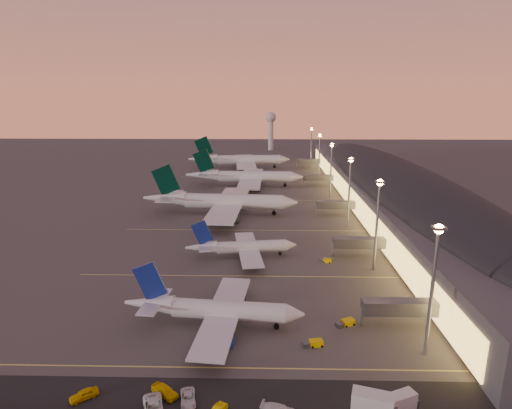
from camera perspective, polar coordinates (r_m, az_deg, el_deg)
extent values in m
plane|color=#454340|center=(122.04, -1.42, -8.55)|extent=(700.00, 700.00, 0.00)
cylinder|color=silver|center=(93.03, -3.62, -13.90)|extent=(24.28, 6.33, 4.09)
cone|color=silver|center=(91.79, 5.25, -14.36)|extent=(4.24, 4.43, 4.09)
cone|color=silver|center=(97.16, -14.05, -12.69)|extent=(11.18, 5.09, 4.09)
cube|color=silver|center=(93.57, -4.34, -14.24)|extent=(10.18, 34.92, 0.45)
cylinder|color=navy|center=(100.65, -3.05, -12.90)|extent=(5.68, 3.56, 3.06)
cylinder|color=navy|center=(87.74, -4.78, -17.42)|extent=(5.68, 3.56, 3.06)
cube|color=navy|center=(94.70, -13.94, -9.87)|extent=(7.51, 1.32, 8.86)
cube|color=silver|center=(96.45, -13.32, -12.45)|extent=(5.02, 12.70, 0.29)
cylinder|color=black|center=(93.34, 2.75, -15.80)|extent=(0.36, 0.36, 1.61)
cylinder|color=black|center=(93.45, 2.75, -15.92)|extent=(1.21, 0.82, 1.14)
cylinder|color=black|center=(97.19, -4.45, -14.50)|extent=(0.36, 0.36, 1.61)
cylinder|color=black|center=(97.30, -4.45, -14.62)|extent=(1.21, 0.82, 1.14)
cylinder|color=black|center=(92.34, -5.15, -16.21)|extent=(0.36, 0.36, 1.61)
cylinder|color=black|center=(92.46, -5.15, -16.33)|extent=(1.21, 0.82, 1.14)
cylinder|color=silver|center=(129.53, -0.61, -5.63)|extent=(21.08, 6.39, 3.54)
cone|color=silver|center=(131.28, 4.66, -5.40)|extent=(3.81, 3.97, 3.54)
cone|color=silver|center=(128.77, -7.34, -5.67)|extent=(9.79, 4.81, 3.54)
cube|color=silver|center=(129.66, -1.05, -5.91)|extent=(10.11, 30.36, 0.39)
cylinder|color=navy|center=(136.25, -1.04, -5.40)|extent=(5.02, 3.28, 2.65)
cylinder|color=navy|center=(124.08, -0.44, -7.47)|extent=(5.02, 3.28, 2.65)
cube|color=navy|center=(127.25, -7.19, -3.73)|extent=(6.50, 1.42, 7.68)
cube|color=silver|center=(128.57, -6.83, -5.44)|extent=(4.81, 11.09, 0.25)
cylinder|color=black|center=(131.56, 3.20, -6.48)|extent=(0.32, 0.32, 1.40)
cylinder|color=black|center=(131.63, 3.20, -6.56)|extent=(1.07, 0.75, 0.99)
cylinder|color=black|center=(132.56, -1.45, -6.29)|extent=(0.32, 0.32, 1.40)
cylinder|color=black|center=(132.63, -1.45, -6.37)|extent=(1.07, 0.75, 0.99)
cylinder|color=black|center=(127.96, -1.24, -7.08)|extent=(0.32, 0.32, 1.40)
cylinder|color=black|center=(128.04, -1.24, -7.17)|extent=(1.07, 0.75, 0.99)
cylinder|color=silver|center=(174.09, -3.02, 0.43)|extent=(39.61, 8.35, 5.95)
cone|color=silver|center=(172.53, 4.52, 0.27)|extent=(6.70, 6.32, 5.95)
cone|color=silver|center=(179.95, -12.06, 0.84)|extent=(18.09, 7.03, 5.95)
cube|color=silver|center=(174.61, -3.63, 0.11)|extent=(14.93, 58.07, 0.65)
cylinder|color=#56585E|center=(187.06, -2.68, 0.48)|extent=(9.14, 5.00, 4.46)
cylinder|color=#56585E|center=(162.91, -3.82, -1.70)|extent=(9.14, 5.00, 4.46)
cube|color=black|center=(178.06, -11.92, 3.23)|extent=(11.76, 1.61, 13.19)
cube|color=silver|center=(179.14, -11.42, 1.10)|extent=(7.60, 21.04, 0.42)
cylinder|color=black|center=(173.74, 2.41, -1.01)|extent=(0.50, 0.50, 2.38)
cylinder|color=black|center=(173.83, 2.41, -1.13)|extent=(1.73, 1.14, 1.66)
cylinder|color=black|center=(179.57, -3.82, -0.51)|extent=(0.50, 0.50, 2.38)
cylinder|color=black|center=(179.66, -3.82, -0.62)|extent=(1.73, 1.14, 1.66)
cylinder|color=black|center=(171.65, -4.23, -1.24)|extent=(0.50, 0.50, 2.38)
cylinder|color=black|center=(171.74, -4.23, -1.35)|extent=(1.73, 1.14, 1.66)
cylinder|color=silver|center=(226.31, -0.18, 3.74)|extent=(38.49, 6.63, 5.80)
cone|color=silver|center=(226.38, 5.48, 3.68)|extent=(6.31, 5.94, 5.80)
cone|color=silver|center=(229.16, -7.17, 3.95)|extent=(17.45, 6.18, 5.80)
cube|color=silver|center=(226.60, -0.65, 3.49)|extent=(12.35, 56.32, 0.64)
cylinder|color=#56585E|center=(239.01, -0.19, 3.60)|extent=(8.76, 4.54, 4.35)
cylinder|color=#56585E|center=(214.87, -0.50, 2.34)|extent=(8.76, 4.54, 4.35)
cube|color=black|center=(227.75, -7.01, 5.80)|extent=(11.46, 1.12, 12.88)
cube|color=silver|center=(228.66, -6.65, 4.16)|extent=(6.62, 20.32, 0.41)
cylinder|color=black|center=(226.94, 3.89, 2.69)|extent=(0.47, 0.47, 2.32)
cylinder|color=black|center=(227.02, 3.89, 2.61)|extent=(1.65, 1.05, 1.62)
cylinder|color=black|center=(231.25, -0.90, 2.95)|extent=(0.47, 0.47, 2.32)
cylinder|color=black|center=(231.32, -0.90, 2.87)|extent=(1.65, 1.05, 1.62)
cylinder|color=black|center=(223.31, -1.02, 2.53)|extent=(0.47, 0.47, 2.32)
cylinder|color=black|center=(223.39, -1.02, 2.44)|extent=(1.65, 1.05, 1.62)
cylinder|color=silver|center=(281.74, -1.02, 5.98)|extent=(41.38, 9.40, 6.20)
cone|color=silver|center=(283.64, 3.82, 6.01)|extent=(7.08, 6.70, 6.20)
cone|color=silver|center=(282.07, -7.11, 6.04)|extent=(18.95, 7.63, 6.20)
cube|color=silver|center=(281.84, -1.43, 5.76)|extent=(16.57, 60.71, 0.68)
cylinder|color=#56585E|center=(295.23, -1.25, 5.75)|extent=(9.60, 5.36, 4.65)
cylinder|color=#56585E|center=(269.21, -1.05, 4.89)|extent=(9.60, 5.36, 4.65)
cube|color=black|center=(280.94, -6.97, 7.66)|extent=(12.27, 1.89, 13.77)
cube|color=silver|center=(281.79, -6.66, 6.24)|extent=(8.29, 22.04, 0.43)
cylinder|color=black|center=(283.60, 2.48, 5.14)|extent=(0.53, 0.53, 2.48)
cylinder|color=black|center=(283.66, 2.48, 5.06)|extent=(1.82, 1.22, 1.74)
cylinder|color=black|center=(286.61, -1.71, 5.25)|extent=(0.53, 0.53, 2.48)
cylinder|color=black|center=(286.67, -1.71, 5.17)|extent=(1.82, 1.22, 1.74)
cylinder|color=black|center=(278.05, -1.67, 4.95)|extent=(0.53, 0.53, 2.48)
cylinder|color=black|center=(278.11, -1.67, 4.88)|extent=(1.82, 1.22, 1.74)
cube|color=#454549|center=(197.53, 17.87, 1.64)|extent=(40.00, 255.00, 12.00)
ellipsoid|color=black|center=(196.34, 18.01, 3.35)|extent=(39.00, 253.00, 10.92)
cube|color=#FFC157|center=(192.94, 12.09, 1.43)|extent=(0.40, 244.80, 8.00)
cube|color=#56585E|center=(97.17, 18.67, -12.83)|extent=(16.00, 3.20, 3.00)
cylinder|color=gray|center=(96.21, 13.86, -14.30)|extent=(0.70, 0.70, 4.40)
cube|color=#56585E|center=(132.68, 13.66, -4.95)|extent=(16.00, 3.20, 3.00)
cylinder|color=gray|center=(131.98, 10.19, -5.93)|extent=(0.70, 0.70, 4.40)
cube|color=#56585E|center=(174.96, 10.61, -0.02)|extent=(16.00, 3.20, 3.00)
cylinder|color=gray|center=(174.43, 7.98, -0.74)|extent=(0.70, 0.70, 4.40)
cube|color=#56585E|center=(230.01, 8.39, 3.58)|extent=(16.00, 3.20, 3.00)
cylinder|color=gray|center=(229.60, 6.38, 3.04)|extent=(0.70, 0.70, 4.40)
cube|color=#56585E|center=(284.83, 7.04, 5.75)|extent=(16.00, 3.20, 3.00)
cylinder|color=gray|center=(284.51, 5.41, 5.31)|extent=(0.70, 0.70, 4.40)
cylinder|color=gray|center=(85.94, 22.36, -10.99)|extent=(0.70, 0.70, 25.00)
cube|color=gray|center=(81.51, 23.22, -2.88)|extent=(2.20, 2.20, 0.50)
sphere|color=#FFA752|center=(81.56, 23.21, -3.01)|extent=(1.80, 1.80, 1.80)
cylinder|color=gray|center=(121.44, 15.78, -2.95)|extent=(0.70, 0.70, 25.00)
cube|color=gray|center=(118.35, 16.21, 2.92)|extent=(2.20, 2.20, 0.50)
sphere|color=#FFA752|center=(118.38, 16.20, 2.83)|extent=(1.80, 1.80, 1.80)
cylinder|color=gray|center=(159.09, 12.30, 1.39)|extent=(0.70, 0.70, 25.00)
cube|color=gray|center=(156.74, 12.55, 5.91)|extent=(2.20, 2.20, 0.50)
sphere|color=#FFA752|center=(156.77, 12.55, 5.84)|extent=(1.80, 1.80, 1.80)
cylinder|color=gray|center=(202.53, 9.95, 4.32)|extent=(0.70, 0.70, 25.00)
cube|color=gray|center=(200.69, 10.11, 7.89)|extent=(2.20, 2.20, 0.50)
sphere|color=#FFA752|center=(200.71, 10.10, 7.83)|extent=(1.80, 1.80, 1.80)
cylinder|color=gray|center=(246.53, 8.42, 6.20)|extent=(0.70, 0.70, 25.00)
cube|color=gray|center=(245.02, 8.53, 9.14)|extent=(2.20, 2.20, 0.50)
sphere|color=#FFA752|center=(245.04, 8.53, 9.09)|extent=(1.80, 1.80, 1.80)
cylinder|color=gray|center=(290.83, 7.35, 7.51)|extent=(0.70, 0.70, 25.00)
cube|color=gray|center=(289.55, 7.43, 10.01)|extent=(2.20, 2.20, 0.50)
sphere|color=#FFA752|center=(289.57, 7.43, 9.97)|extent=(1.80, 1.80, 1.80)
cylinder|color=silver|center=(373.71, 1.99, 9.26)|extent=(4.40, 4.40, 26.00)
sphere|color=silver|center=(372.60, 2.01, 11.56)|extent=(9.00, 9.00, 9.00)
cube|color=#D8C659|center=(82.68, -2.97, -20.92)|extent=(90.00, 0.36, 0.00)
cube|color=#D8C659|center=(117.47, -1.54, -9.51)|extent=(90.00, 0.36, 0.00)
cube|color=#D8C659|center=(154.79, -0.82, -3.44)|extent=(90.00, 0.36, 0.00)
cube|color=#D8C659|center=(198.04, -0.35, 0.61)|extent=(90.00, 0.36, 0.00)
cube|color=#D8C659|center=(251.73, 0.00, 3.65)|extent=(90.00, 0.36, 0.00)
cube|color=#E8BC00|center=(88.89, 8.03, -17.80)|extent=(2.78, 2.00, 1.17)
cube|color=#56585E|center=(88.52, 6.77, -18.03)|extent=(1.70, 1.61, 0.85)
cylinder|color=black|center=(89.97, 8.49, -17.65)|extent=(0.49, 0.27, 0.47)
cylinder|color=black|center=(88.69, 8.79, -18.19)|extent=(0.49, 0.27, 0.47)
cylinder|color=black|center=(89.49, 7.25, -17.80)|extent=(0.49, 0.27, 0.47)
cylinder|color=black|center=(88.20, 7.54, -18.34)|extent=(0.49, 0.27, 0.47)
cube|color=#E8BC00|center=(96.76, 12.15, -15.08)|extent=(3.16, 2.67, 1.24)
cube|color=#56585E|center=(95.80, 11.12, -15.47)|extent=(2.04, 1.99, 0.90)
cylinder|color=black|center=(98.06, 12.34, -14.91)|extent=(0.53, 0.39, 0.49)
cylinder|color=black|center=(96.90, 12.94, -15.34)|extent=(0.53, 0.39, 0.49)
cylinder|color=black|center=(97.01, 11.33, -15.20)|extent=(0.53, 0.39, 0.49)
cylinder|color=black|center=(95.83, 11.93, -15.64)|extent=(0.53, 0.39, 0.49)
cube|color=#E8BC00|center=(127.93, 9.50, -7.38)|extent=(2.67, 2.23, 1.05)
cube|color=#56585E|center=(128.40, 8.75, -7.33)|extent=(1.72, 1.67, 0.76)
cylinder|color=black|center=(128.48, 9.95, -7.45)|extent=(0.45, 0.33, 0.42)
cylinder|color=black|center=(127.20, 9.77, -7.68)|extent=(0.45, 0.33, 0.42)
cylinder|color=black|center=(128.89, 9.21, -7.35)|extent=(0.45, 0.33, 0.42)
cylinder|color=black|center=(127.61, 9.03, -7.57)|extent=(0.45, 0.33, 0.42)
cube|color=silver|center=(76.61, 18.72, -23.69)|extent=(5.29, 3.92, 3.00)
cube|color=#56585E|center=(78.24, 19.94, -23.54)|extent=(2.24, 2.42, 1.59)
cube|color=silver|center=(74.34, 15.23, -24.33)|extent=(6.73, 4.40, 3.84)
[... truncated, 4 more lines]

